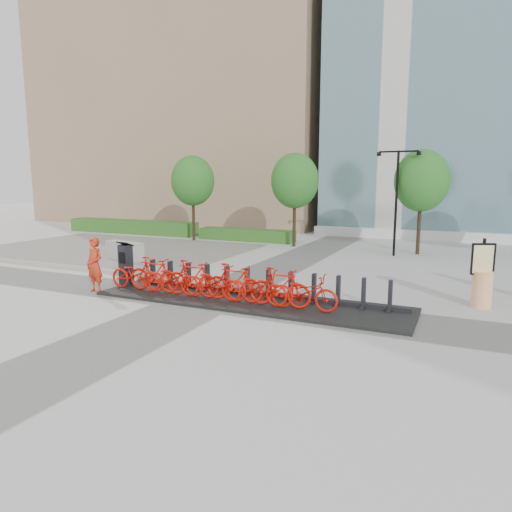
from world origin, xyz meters
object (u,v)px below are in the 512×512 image
at_px(construction_barrel, 482,290).
at_px(map_sign, 483,262).
at_px(kiosk, 126,264).
at_px(bike_0, 136,274).
at_px(worker_red, 95,265).
at_px(jersey_barrier, 125,251).

xyz_separation_m(construction_barrel, map_sign, (-0.03, 0.01, 0.80)).
bearing_deg(map_sign, kiosk, 167.18).
xyz_separation_m(bike_0, map_sign, (10.17, 2.63, 0.73)).
xyz_separation_m(worker_red, map_sign, (11.37, 3.19, 0.42)).
bearing_deg(jersey_barrier, map_sign, 6.04).
xyz_separation_m(bike_0, construction_barrel, (10.21, 2.62, -0.06)).
relative_size(jersey_barrier, map_sign, 1.08).
bearing_deg(worker_red, kiosk, 72.80).
bearing_deg(bike_0, jersey_barrier, 43.65).
xyz_separation_m(kiosk, map_sign, (10.93, 2.21, 0.52)).
height_order(worker_red, construction_barrel, worker_red).
relative_size(worker_red, map_sign, 0.90).
bearing_deg(bike_0, construction_barrel, -75.60).
relative_size(kiosk, jersey_barrier, 0.69).
bearing_deg(construction_barrel, jersey_barrier, 171.90).
distance_m(bike_0, construction_barrel, 10.54).
bearing_deg(map_sign, bike_0, 170.22).
distance_m(construction_barrel, jersey_barrier, 14.85).
relative_size(kiosk, map_sign, 0.75).
distance_m(worker_red, map_sign, 11.81).
height_order(worker_red, map_sign, map_sign).
height_order(kiosk, worker_red, worker_red).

